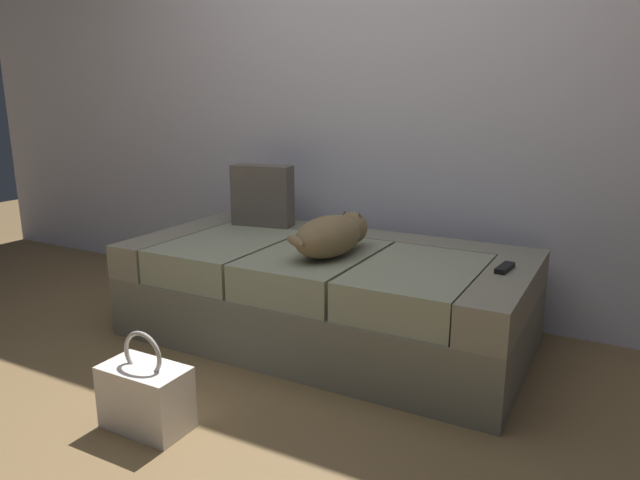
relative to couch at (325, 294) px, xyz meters
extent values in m
plane|color=olive|center=(0.00, -0.97, -0.23)|extent=(10.00, 10.00, 0.00)
cube|color=silver|center=(0.00, 0.64, 1.17)|extent=(6.40, 0.10, 2.80)
cube|color=gray|center=(0.00, 0.00, -0.08)|extent=(1.93, 0.96, 0.30)
cube|color=gray|center=(-0.87, 0.00, 0.15)|extent=(0.20, 0.96, 0.17)
cube|color=gray|center=(0.87, 0.00, 0.15)|extent=(0.20, 0.96, 0.17)
cube|color=gray|center=(0.00, 0.38, 0.15)|extent=(1.53, 0.20, 0.17)
cube|color=#989D80|center=(-0.51, -0.10, 0.15)|extent=(0.50, 0.74, 0.17)
cube|color=#989D80|center=(0.00, -0.10, 0.15)|extent=(0.50, 0.74, 0.17)
cube|color=#989D80|center=(0.51, -0.10, 0.15)|extent=(0.50, 0.74, 0.17)
ellipsoid|color=olive|center=(0.09, -0.13, 0.33)|extent=(0.28, 0.44, 0.19)
sphere|color=olive|center=(0.11, 0.06, 0.33)|extent=(0.15, 0.15, 0.15)
ellipsoid|color=brown|center=(0.12, 0.13, 0.33)|extent=(0.07, 0.10, 0.05)
cone|color=brown|center=(0.07, 0.07, 0.39)|extent=(0.04, 0.04, 0.04)
cone|color=brown|center=(0.15, 0.06, 0.39)|extent=(0.04, 0.04, 0.04)
ellipsoid|color=olive|center=(0.02, -0.31, 0.34)|extent=(0.15, 0.13, 0.04)
cube|color=black|center=(0.84, 0.03, 0.25)|extent=(0.06, 0.15, 0.02)
cube|color=#645A51|center=(-0.55, 0.28, 0.41)|extent=(0.36, 0.18, 0.34)
cube|color=silver|center=(-0.19, -1.03, -0.11)|extent=(0.32, 0.18, 0.24)
torus|color=#A59E95|center=(-0.19, -1.03, 0.06)|extent=(0.18, 0.02, 0.18)
camera|label=1|loc=(1.29, -2.42, 0.96)|focal=32.83mm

